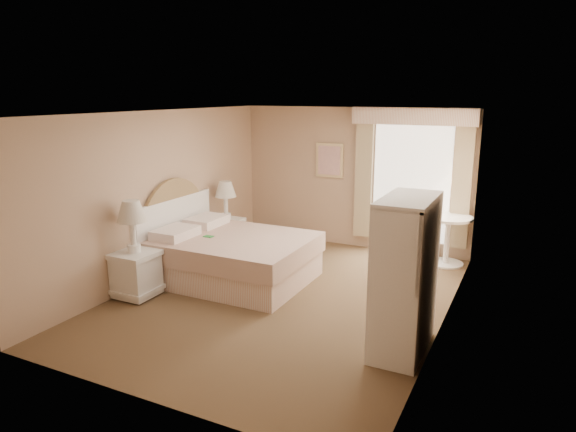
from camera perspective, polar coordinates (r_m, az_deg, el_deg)
The scene contains 9 objects.
room at distance 6.80m, azimuth -0.35°, elevation 0.81°, with size 4.21×5.51×2.51m.
window at distance 8.91m, azimuth 13.48°, elevation 4.10°, with size 2.05×0.22×2.51m.
framed_art at distance 9.37m, azimuth 4.63°, elevation 6.18°, with size 0.52×0.04×0.62m.
bed at distance 7.78m, azimuth -6.85°, elevation -4.27°, with size 2.27×1.78×1.58m.
nightstand_near at distance 7.32m, azimuth -16.62°, elevation -4.90°, with size 0.55×0.55×1.34m.
nightstand_far at distance 9.05m, azimuth -6.85°, elevation -1.12°, with size 0.51×0.51×1.24m.
round_table at distance 8.71m, azimuth 17.30°, elevation -1.75°, with size 0.77×0.77×0.81m.
cafe_chair at distance 8.05m, azimuth 12.49°, elevation -2.97°, with size 0.52×0.52×0.87m.
armoire at distance 5.68m, azimuth 12.85°, elevation -7.87°, with size 0.51×1.03×1.71m.
Camera 1 is at (2.96, -5.93, 2.76)m, focal length 32.00 mm.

